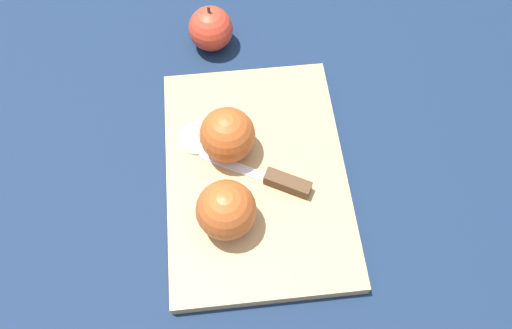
% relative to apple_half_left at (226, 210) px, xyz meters
% --- Properties ---
extents(ground_plane, '(4.00, 4.00, 0.00)m').
position_rel_apple_half_left_xyz_m(ground_plane, '(0.06, -0.06, -0.06)').
color(ground_plane, '#14233D').
extents(cutting_board, '(0.41, 0.32, 0.02)m').
position_rel_apple_half_left_xyz_m(cutting_board, '(0.06, -0.06, -0.05)').
color(cutting_board, tan).
rests_on(cutting_board, ground_plane).
extents(apple_half_left, '(0.08, 0.08, 0.08)m').
position_rel_apple_half_left_xyz_m(apple_half_left, '(0.00, 0.00, 0.00)').
color(apple_half_left, '#AD4C1E').
rests_on(apple_half_left, cutting_board).
extents(apple_half_right, '(0.08, 0.08, 0.08)m').
position_rel_apple_half_left_xyz_m(apple_half_right, '(0.11, -0.03, -0.00)').
color(apple_half_right, '#AD4C1E').
rests_on(apple_half_right, cutting_board).
extents(knife, '(0.12, 0.14, 0.02)m').
position_rel_apple_half_left_xyz_m(knife, '(0.03, -0.09, -0.03)').
color(knife, silver).
rests_on(knife, cutting_board).
extents(apple_slice, '(0.06, 0.06, 0.00)m').
position_rel_apple_half_left_xyz_m(apple_slice, '(0.14, 0.01, -0.04)').
color(apple_slice, beige).
rests_on(apple_slice, cutting_board).
extents(apple_whole, '(0.07, 0.07, 0.09)m').
position_rel_apple_half_left_xyz_m(apple_whole, '(0.33, -0.07, -0.02)').
color(apple_whole, red).
rests_on(apple_whole, ground_plane).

